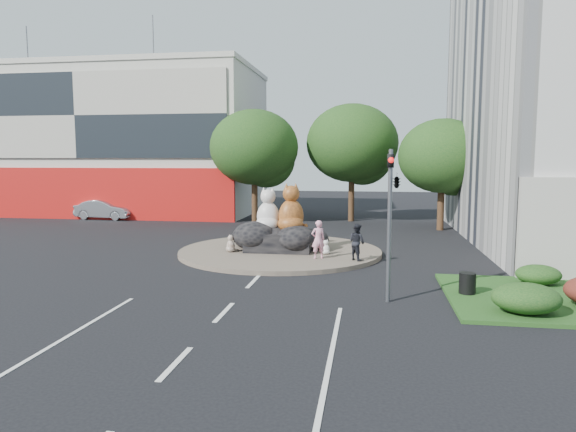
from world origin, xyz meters
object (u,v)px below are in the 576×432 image
(kitten_calico, at_px, (231,243))
(parked_car, at_px, (105,210))
(pedestrian_pink, at_px, (318,239))
(cat_white, at_px, (268,209))
(pedestrian_dark, at_px, (357,242))
(kitten_white, at_px, (326,247))
(cat_tabby, at_px, (291,208))
(litter_bin, at_px, (467,283))

(kitten_calico, height_order, parked_car, parked_car)
(kitten_calico, xyz_separation_m, pedestrian_pink, (4.35, -0.99, 0.44))
(kitten_calico, distance_m, pedestrian_pink, 4.48)
(cat_white, distance_m, pedestrian_dark, 5.12)
(kitten_calico, xyz_separation_m, kitten_white, (4.61, 0.12, -0.08))
(cat_tabby, bearing_deg, kitten_calico, 170.17)
(cat_white, relative_size, pedestrian_dark, 1.34)
(cat_tabby, bearing_deg, pedestrian_dark, -60.87)
(kitten_calico, bearing_deg, pedestrian_pink, 29.55)
(kitten_white, xyz_separation_m, pedestrian_pink, (-0.25, -1.12, 0.52))
(parked_car, bearing_deg, pedestrian_dark, -121.65)
(parked_car, distance_m, litter_bin, 30.42)
(cat_white, xyz_separation_m, pedestrian_pink, (2.72, -2.13, -1.13))
(pedestrian_pink, bearing_deg, kitten_calico, -36.73)
(cat_tabby, relative_size, parked_car, 0.52)
(kitten_calico, height_order, pedestrian_dark, pedestrian_dark)
(cat_white, height_order, litter_bin, cat_white)
(cat_white, bearing_deg, parked_car, 140.24)
(pedestrian_dark, bearing_deg, cat_white, 18.22)
(kitten_white, xyz_separation_m, litter_bin, (5.35, -6.07, -0.08))
(pedestrian_pink, distance_m, litter_bin, 7.50)
(cat_white, height_order, kitten_calico, cat_white)
(parked_car, bearing_deg, pedestrian_pink, -123.97)
(cat_white, relative_size, cat_tabby, 0.91)
(cat_tabby, height_order, pedestrian_dark, cat_tabby)
(kitten_calico, relative_size, pedestrian_dark, 0.53)
(kitten_calico, distance_m, parked_car, 19.01)
(kitten_white, bearing_deg, cat_white, 145.52)
(cat_tabby, distance_m, kitten_white, 2.64)
(kitten_white, relative_size, litter_bin, 0.99)
(pedestrian_dark, distance_m, parked_car, 24.40)
(cat_tabby, relative_size, litter_bin, 3.38)
(litter_bin, bearing_deg, kitten_calico, 149.15)
(pedestrian_pink, bearing_deg, kitten_white, -126.74)
(kitten_white, relative_size, parked_car, 0.15)
(pedestrian_pink, xyz_separation_m, pedestrian_dark, (1.74, -0.11, -0.05))
(cat_tabby, bearing_deg, cat_white, 143.08)
(kitten_calico, height_order, kitten_white, kitten_calico)
(kitten_calico, bearing_deg, litter_bin, 11.53)
(kitten_calico, distance_m, pedestrian_dark, 6.20)
(cat_white, height_order, cat_tabby, cat_tabby)
(kitten_white, bearing_deg, pedestrian_pink, -118.59)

